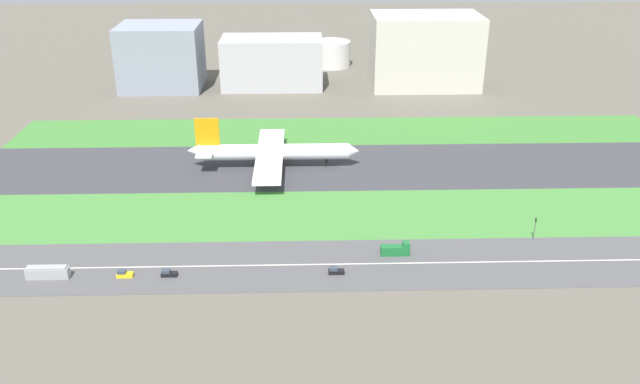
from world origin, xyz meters
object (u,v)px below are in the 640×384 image
Objects in this scene: fuel_tank_centre at (384,54)px; fuel_tank_east at (428,52)px; airliner at (270,152)px; truck_0 at (396,250)px; car_2 at (168,273)px; fuel_tank_west at (331,54)px; traffic_light at (535,227)px; car_0 at (124,274)px; car_1 at (335,271)px; bus_0 at (48,272)px; hangar_building at (272,63)px; office_tower at (425,51)px; terminal_building at (161,57)px.

fuel_tank_centre is 0.76× the size of fuel_tank_east.
airliner is at bearing -118.98° from fuel_tank_east.
car_2 is at bearing -171.12° from truck_0.
fuel_tank_west is 0.96× the size of fuel_tank_east.
traffic_light is (106.96, 17.99, 3.37)m from car_2.
car_0 is 0.61× the size of traffic_light.
car_2 is (-45.95, 0.00, 0.00)m from car_1.
bus_0 is (-78.65, 0.00, 0.90)m from car_1.
fuel_tank_centre is (61.59, 159.00, 0.96)m from airliner.
truck_0 is 187.21m from hangar_building.
office_tower reaches higher than car_0.
car_1 is at bearing -66.77° from terminal_building.
fuel_tank_centre is at bearing -116.74° from bus_0.
car_1 and car_0 have the same top height.
car_0 is 0.38× the size of bus_0.
fuel_tank_east is (91.48, 45.00, -5.00)m from hangar_building.
bus_0 is at bearing -121.61° from fuel_tank_east.
fuel_tank_east is at bearing 88.38° from traffic_light.
car_0 is 120.42m from traffic_light.
truck_0 is 228.20m from fuel_tank_centre.
car_1 is at bearing -180.00° from car_2.
fuel_tank_west is (-47.78, 45.00, -11.43)m from office_tower.
office_tower reaches higher than hangar_building.
airliner is 14.77× the size of car_1.
car_0 is 12.05m from car_2.
bus_0 is 265.43m from fuel_tank_centre.
fuel_tank_east is at bearing -105.83° from car_1.
fuel_tank_east is at bearing 76.91° from office_tower.
traffic_light is 193.98m from hangar_building.
fuel_tank_centre is at bearing 34.69° from hangar_building.
office_tower is at bearing 91.41° from traffic_light.
airliner is 86.55m from car_0.
car_1 is at bearing -92.17° from fuel_tank_west.
traffic_light is at bearing -163.57° from car_1.
fuel_tank_west is (8.96, 237.00, 6.48)m from car_1.
fuel_tank_east reaches higher than traffic_light.
fuel_tank_west reaches higher than bus_0.
office_tower is 66.62m from fuel_tank_west.
fuel_tank_centre is (119.39, 237.00, 5.37)m from bus_0.
fuel_tank_centre is at bearing -99.75° from car_1.
bus_0 is 0.22× the size of hangar_building.
terminal_building is 156.46m from fuel_tank_east.
truck_0 is 186.85m from office_tower.
hangar_building is (21.67, 192.00, 12.20)m from car_2.
terminal_building reaches higher than bus_0.
airliner is 138.48m from office_tower.
airliner is 78.49m from truck_0.
fuel_tank_east reaches higher than bus_0.
airliner reaches higher than truck_0.
airliner reaches higher than fuel_tank_east.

